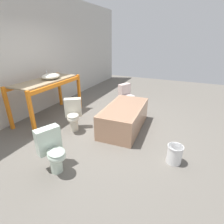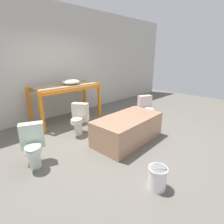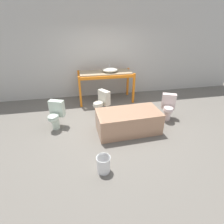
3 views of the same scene
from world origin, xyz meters
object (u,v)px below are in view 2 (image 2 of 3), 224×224
at_px(toilet_near, 33,144).
at_px(bucket_white, 157,178).
at_px(sink_basin, 71,82).
at_px(toilet_extra, 147,108).
at_px(bathtub_main, 128,127).
at_px(toilet_far, 79,118).

bearing_deg(toilet_near, bucket_white, -38.18).
distance_m(sink_basin, toilet_extra, 2.23).
distance_m(bathtub_main, bucket_white, 1.50).
bearing_deg(bucket_white, toilet_extra, 37.74).
bearing_deg(toilet_far, bathtub_main, -5.34).
relative_size(toilet_near, toilet_extra, 1.00).
bearing_deg(toilet_far, bucket_white, -39.62).
xyz_separation_m(sink_basin, toilet_extra, (1.37, -1.61, -0.71)).
distance_m(bathtub_main, toilet_extra, 1.34).
height_order(bathtub_main, toilet_near, toilet_near).
bearing_deg(bathtub_main, toilet_far, 114.37).
bearing_deg(toilet_far, toilet_extra, 37.60).
relative_size(toilet_far, bucket_white, 2.19).
height_order(sink_basin, toilet_far, sink_basin).
bearing_deg(toilet_extra, toilet_far, -175.52).
height_order(toilet_far, toilet_extra, same).
xyz_separation_m(bathtub_main, toilet_extra, (1.28, 0.39, 0.07)).
bearing_deg(toilet_near, toilet_extra, 20.18).
bearing_deg(toilet_near, bathtub_main, 6.37).
bearing_deg(toilet_far, sink_basin, 122.41).
xyz_separation_m(bathtub_main, toilet_far, (-0.54, 1.06, 0.07)).
height_order(bathtub_main, toilet_far, toilet_far).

